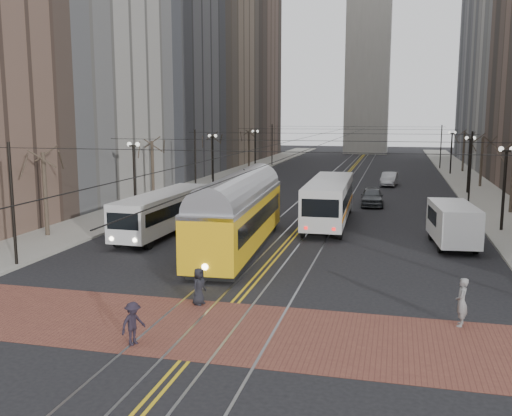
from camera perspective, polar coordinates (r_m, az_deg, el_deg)
The scene contains 21 objects.
ground at distance 25.61m, azimuth -1.52°, elevation -8.81°, with size 260.00×260.00×0.00m, color black.
sidewalk_left at distance 72.20m, azimuth -3.57°, elevation 2.94°, with size 5.00×140.00×0.15m, color gray.
sidewalk_right at distance 69.46m, azimuth 20.79°, elevation 2.11°, with size 5.00×140.00×0.15m, color gray.
crosswalk_band at distance 22.00m, azimuth -4.33°, elevation -11.90°, with size 25.00×6.00×0.01m, color brown.
streetcar_rails at distance 69.24m, azimuth 8.38°, elevation 2.54°, with size 4.80×130.00×0.02m, color gray.
centre_lines at distance 69.24m, azimuth 8.38°, elevation 2.54°, with size 0.42×130.00×0.01m, color gold.
building_left_mid at distance 77.03m, azimuth -11.24°, elevation 15.80°, with size 16.00×20.00×34.00m, color slate.
building_left_midfar at distance 97.41m, azimuth -7.28°, elevation 19.82°, with size 20.00×20.00×52.00m, color gray.
building_left_far at distance 114.70m, azimuth -2.53°, elevation 15.23°, with size 16.00×20.00×40.00m, color brown.
lamp_posts at distance 52.88m, azimuth 6.74°, elevation 3.58°, with size 27.60×57.20×5.60m.
street_trees at distance 59.31m, azimuth 7.53°, elevation 4.17°, with size 31.68×53.28×5.60m.
trolley_wires at distance 58.82m, azimuth 7.50°, elevation 5.08°, with size 25.96×120.00×6.60m.
transit_bus at distance 38.89m, azimuth -9.24°, elevation -0.56°, with size 2.34×11.25×2.81m, color silver.
streetcar at distance 33.94m, azimuth -1.73°, elevation -1.25°, with size 2.78×14.98×3.53m, color gold.
rear_bus at distance 42.22m, azimuth 7.32°, elevation 0.58°, with size 2.74×12.61×3.29m, color #BDBDBD.
cargo_van at distance 36.70m, azimuth 19.09°, elevation -1.68°, with size 2.28×5.92×2.62m, color white.
sedan_grey at distance 51.78m, azimuth 11.52°, elevation 1.14°, with size 1.94×4.83×1.65m, color #464A4E.
sedan_silver at distance 67.09m, azimuth 13.18°, elevation 2.84°, with size 1.63×4.67×1.54m, color #A0A1A7.
pedestrian_a at distance 24.42m, azimuth -5.74°, elevation -7.80°, with size 0.77×0.50×1.57m, color black.
pedestrian_b at distance 23.21m, azimuth 19.87°, elevation -8.84°, with size 0.68×0.45×1.87m, color slate.
pedestrian_d at distance 20.67m, azimuth -12.20°, elevation -11.21°, with size 0.99×0.57×1.54m, color black.
Camera 1 is at (6.47, -23.49, 7.91)m, focal length 40.00 mm.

